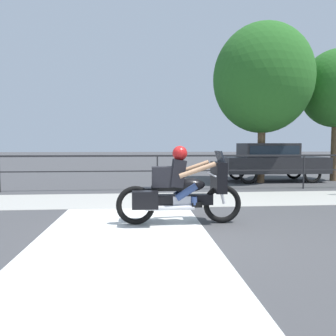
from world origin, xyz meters
The scene contains 7 objects.
ground_plane centered at (0.00, 0.00, 0.00)m, with size 120.00×120.00×0.00m, color #424244.
sidewalk_band centered at (0.00, 3.40, 0.01)m, with size 44.00×2.40×0.01m, color #A8A59E.
crosswalk_band centered at (-0.84, -0.20, 0.00)m, with size 2.89×6.00×0.01m, color silver.
fence_railing centered at (0.00, 5.26, 0.94)m, with size 36.00×0.05×1.19m.
motorcycle centered at (0.19, 0.61, 0.69)m, with size 2.45×0.76×1.52m.
parked_car centered at (4.85, 7.56, 0.92)m, with size 4.20×1.71×1.59m.
tree_behind_car centered at (4.26, 7.11, 4.12)m, with size 3.88×3.88×6.27m.
Camera 1 is at (-0.55, -5.64, 1.55)m, focal length 35.00 mm.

